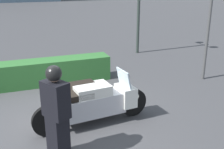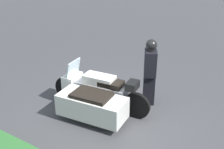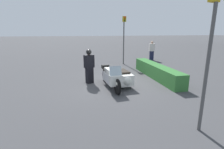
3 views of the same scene
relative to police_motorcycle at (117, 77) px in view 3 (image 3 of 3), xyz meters
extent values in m
plane|color=#424244|center=(-0.57, 0.03, -0.46)|extent=(160.00, 160.00, 0.00)
cylinder|color=black|center=(1.00, -0.24, -0.14)|extent=(0.66, 0.16, 0.65)
cylinder|color=black|center=(-0.97, -0.44, -0.14)|extent=(0.66, 0.16, 0.65)
cylinder|color=black|center=(-0.24, 0.23, -0.21)|extent=(0.51, 0.15, 0.51)
cube|color=#B7B7BC|center=(0.01, -0.34, -0.01)|extent=(1.43, 0.54, 0.45)
cube|color=silver|center=(0.01, -0.34, 0.32)|extent=(0.80, 0.46, 0.24)
cube|color=black|center=(-0.30, -0.37, 0.30)|extent=(0.59, 0.43, 0.12)
cube|color=silver|center=(0.79, -0.26, 0.08)|extent=(0.37, 0.57, 0.44)
cube|color=silver|center=(0.74, -0.27, 0.50)|extent=(0.16, 0.53, 0.40)
sphere|color=white|center=(1.05, -0.24, 0.01)|extent=(0.18, 0.18, 0.18)
cube|color=silver|center=(-0.17, 0.24, -0.06)|extent=(1.63, 0.84, 0.50)
sphere|color=silver|center=(0.49, 0.30, -0.03)|extent=(0.48, 0.48, 0.47)
cube|color=black|center=(-0.17, 0.24, 0.23)|extent=(0.92, 0.67, 0.09)
cube|color=black|center=(-0.85, -0.43, 0.37)|extent=(0.28, 0.38, 0.18)
cube|color=black|center=(-0.90, -1.24, -0.06)|extent=(0.40, 0.42, 0.80)
cube|color=black|center=(-0.90, -1.24, 0.66)|extent=(0.47, 0.55, 0.63)
sphere|color=tan|center=(-0.90, -1.24, 1.08)|extent=(0.22, 0.22, 0.22)
sphere|color=black|center=(-0.90, -1.24, 1.12)|extent=(0.27, 0.27, 0.27)
cube|color=#337033|center=(-1.11, 2.55, -0.09)|extent=(4.90, 0.67, 0.74)
cylinder|color=#4C4C4C|center=(4.11, 1.25, 1.15)|extent=(0.09, 0.09, 3.23)
cylinder|color=#4C4C4C|center=(-5.56, 1.87, 1.16)|extent=(0.09, 0.09, 3.25)
cube|color=#B79319|center=(-5.51, 1.88, 2.98)|extent=(0.18, 0.28, 0.40)
sphere|color=red|center=(-5.44, 1.89, 3.11)|extent=(0.11, 0.11, 0.11)
sphere|color=#462D06|center=(-5.44, 1.89, 2.98)|extent=(0.11, 0.11, 0.11)
sphere|color=#07350F|center=(-5.44, 1.89, 2.85)|extent=(0.11, 0.11, 0.11)
cube|color=#191E38|center=(-6.80, 4.84, -0.05)|extent=(0.36, 0.39, 0.82)
cube|color=beige|center=(-6.80, 4.84, 0.69)|extent=(0.39, 0.53, 0.65)
sphere|color=tan|center=(-6.80, 4.84, 1.12)|extent=(0.22, 0.22, 0.22)
camera|label=1|loc=(-1.52, -5.59, 2.59)|focal=45.00mm
camera|label=2|loc=(-3.49, 4.66, 3.28)|focal=45.00mm
camera|label=3|loc=(7.73, -1.92, 2.14)|focal=28.00mm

